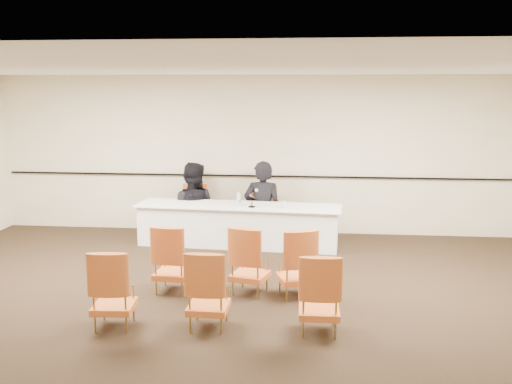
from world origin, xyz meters
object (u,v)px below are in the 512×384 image
at_px(panelist_main_chair, 263,213).
at_px(coffee_cup, 284,205).
at_px(panel_table, 238,225).
at_px(aud_chair_front_left, 173,258).
at_px(aud_chair_back_mid, 208,289).
at_px(panelist_second, 192,213).
at_px(aud_chair_back_left, 114,288).
at_px(panelist_main, 263,213).
at_px(aud_chair_back_right, 319,293).
at_px(water_bottle, 239,199).
at_px(panelist_second_chair, 192,210).
at_px(aud_chair_front_right, 297,262).
at_px(aud_chair_front_mid, 250,260).
at_px(microphone, 252,199).
at_px(drinking_glass, 238,203).

bearing_deg(panelist_main_chair, coffee_cup, -55.99).
height_order(panel_table, aud_chair_front_left, aud_chair_front_left).
relative_size(panel_table, aud_chair_back_mid, 3.81).
bearing_deg(panelist_main_chair, panel_table, -123.30).
xyz_separation_m(panelist_second, aud_chair_back_left, (-0.03, -4.25, 0.05)).
relative_size(panelist_main, aud_chair_back_right, 2.06).
bearing_deg(water_bottle, panel_table, 109.92).
xyz_separation_m(panelist_second_chair, water_bottle, (0.97, -0.64, 0.37)).
bearing_deg(aud_chair_back_left, panel_table, 70.43).
xyz_separation_m(panelist_second_chair, aud_chair_front_right, (2.06, -3.04, 0.00)).
relative_size(aud_chair_front_right, aud_chair_back_left, 1.00).
height_order(panelist_main_chair, coffee_cup, panelist_main_chair).
bearing_deg(panelist_second_chair, panelist_second, 0.00).
relative_size(panel_table, aud_chair_front_mid, 3.81).
xyz_separation_m(panelist_second, microphone, (1.21, -0.77, 0.45)).
bearing_deg(aud_chair_front_mid, water_bottle, 115.90).
relative_size(panelist_main_chair, aud_chair_front_right, 1.00).
bearing_deg(coffee_cup, aud_chair_back_mid, -101.84).
distance_m(panelist_second, panelist_second_chair, 0.05).
bearing_deg(aud_chair_back_mid, aud_chair_back_right, 0.83).
distance_m(panelist_main, panelist_main_chair, 0.00).
bearing_deg(microphone, coffee_cup, 18.54).
height_order(aud_chair_front_right, aud_chair_back_left, same).
bearing_deg(drinking_glass, aud_chair_front_right, -64.96).
bearing_deg(panelist_second_chair, aud_chair_front_left, -79.40).
xyz_separation_m(aud_chair_front_right, aud_chair_back_left, (-2.09, -1.21, 0.00)).
bearing_deg(panelist_second, panelist_main_chair, -179.73).
height_order(panelist_second, coffee_cup, panelist_second).
height_order(panelist_second, aud_chair_front_right, panelist_second).
bearing_deg(panel_table, panelist_second, 151.23).
height_order(panelist_second, aud_chair_back_right, panelist_second).
xyz_separation_m(panelist_second_chair, aud_chair_back_left, (-0.03, -4.25, 0.00)).
distance_m(microphone, aud_chair_back_mid, 3.42).
bearing_deg(water_bottle, aud_chair_back_right, -68.55).
bearing_deg(aud_chair_back_right, aud_chair_front_right, 103.35).
xyz_separation_m(panelist_main_chair, coffee_cup, (0.43, -0.73, 0.31)).
distance_m(panelist_main, panelist_second_chair, 1.35).
bearing_deg(aud_chair_back_mid, water_bottle, 92.53).
bearing_deg(aud_chair_back_mid, panelist_main, 86.96).
bearing_deg(aud_chair_front_right, aud_chair_back_mid, -149.52).
bearing_deg(aud_chair_front_right, panelist_second, 105.97).
bearing_deg(drinking_glass, panelist_main_chair, 56.62).
height_order(drinking_glass, aud_chair_front_right, aud_chair_front_right).
relative_size(drinking_glass, aud_chair_back_left, 0.11).
bearing_deg(aud_chair_front_mid, panelist_second_chair, 130.28).
distance_m(panel_table, water_bottle, 0.48).
bearing_deg(panel_table, coffee_cup, -10.58).
relative_size(microphone, aud_chair_back_left, 0.33).
bearing_deg(water_bottle, coffee_cup, -12.36).
xyz_separation_m(panelist_main, aud_chair_front_left, (-0.98, -2.94, 0.00)).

